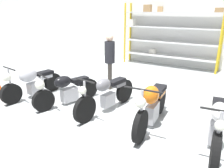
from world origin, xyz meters
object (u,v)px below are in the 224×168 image
motorcycle_white (217,124)px  person_browsing (110,57)px  motorcycle_orange (152,105)px  motorcycle_silver (32,82)px  shelving_rack (167,33)px  motorcycle_grey (107,94)px  motorcycle_black (66,90)px

motorcycle_white → person_browsing: person_browsing is taller
motorcycle_orange → motorcycle_white: 1.31m
motorcycle_orange → person_browsing: (-2.09, 1.60, 0.54)m
motorcycle_white → person_browsing: bearing=-123.5°
motorcycle_silver → person_browsing: 2.45m
motorcycle_orange → shelving_rack: bearing=-168.7°
shelving_rack → person_browsing: (-0.55, -3.86, -0.43)m
motorcycle_grey → motorcycle_black: bearing=-72.8°
person_browsing → shelving_rack: bearing=-133.1°
motorcycle_silver → person_browsing: (1.52, 1.84, 0.58)m
shelving_rack → motorcycle_orange: (1.53, -5.47, -0.97)m
motorcycle_black → motorcycle_white: bearing=107.2°
motorcycle_orange → person_browsing: 2.69m
person_browsing → motorcycle_silver: bearing=15.6°
motorcycle_grey → person_browsing: size_ratio=1.24×
shelving_rack → motorcycle_orange: size_ratio=2.03×
motorcycle_silver → person_browsing: size_ratio=1.10×
motorcycle_silver → motorcycle_white: (4.91, 0.14, 0.00)m
shelving_rack → motorcycle_black: shelving_rack is taller
motorcycle_grey → motorcycle_white: (2.54, -0.20, -0.01)m
motorcycle_silver → motorcycle_white: size_ratio=0.92×
motorcycle_grey → motorcycle_white: bearing=92.6°
shelving_rack → motorcycle_grey: shelving_rack is taller
motorcycle_silver → motorcycle_orange: size_ratio=0.93×
motorcycle_grey → motorcycle_orange: bearing=92.3°
shelving_rack → motorcycle_silver: bearing=-110.0°
motorcycle_silver → motorcycle_grey: (2.37, 0.34, 0.01)m
motorcycle_silver → shelving_rack: bearing=167.6°
motorcycle_silver → motorcycle_grey: bearing=105.8°
motorcycle_black → motorcycle_orange: size_ratio=0.92×
shelving_rack → person_browsing: 3.93m
motorcycle_white → person_browsing: (-3.39, 1.70, 0.58)m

